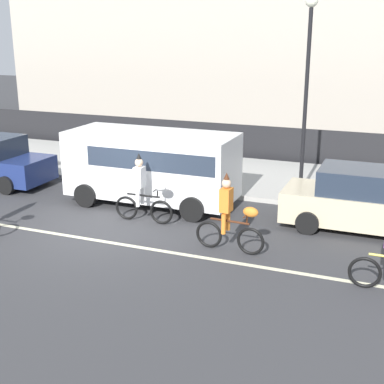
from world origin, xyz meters
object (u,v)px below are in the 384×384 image
object	(u,v)px
parked_van_white	(154,163)
parade_cyclist_orange	(230,218)
parked_car_beige	(363,201)
parade_cyclist_zebra	(144,192)
street_lamp_post	(308,67)

from	to	relation	value
parked_van_white	parade_cyclist_orange	bearing A→B (deg)	-38.84
parked_car_beige	parked_van_white	bearing A→B (deg)	-179.28
parked_van_white	parked_car_beige	size ratio (longest dim) A/B	1.22
parked_van_white	parked_car_beige	xyz separation A→B (m)	(5.96, 0.08, -0.50)
parade_cyclist_zebra	street_lamp_post	bearing A→B (deg)	47.84
parade_cyclist_orange	parked_van_white	world-z (taller)	parked_van_white
parked_car_beige	parade_cyclist_zebra	bearing A→B (deg)	-163.86
parade_cyclist_zebra	parked_car_beige	xyz separation A→B (m)	(5.54, 1.60, -0.06)
parked_car_beige	street_lamp_post	world-z (taller)	street_lamp_post
parade_cyclist_zebra	parked_car_beige	world-z (taller)	parade_cyclist_zebra
parade_cyclist_orange	street_lamp_post	xyz separation A→B (m)	(0.71, 4.95, 3.15)
parked_car_beige	street_lamp_post	xyz separation A→B (m)	(-2.03, 2.28, 3.21)
parked_car_beige	street_lamp_post	distance (m)	4.42
street_lamp_post	parade_cyclist_zebra	bearing A→B (deg)	-132.16
parade_cyclist_orange	parked_van_white	xyz separation A→B (m)	(-3.22, 2.60, 0.44)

